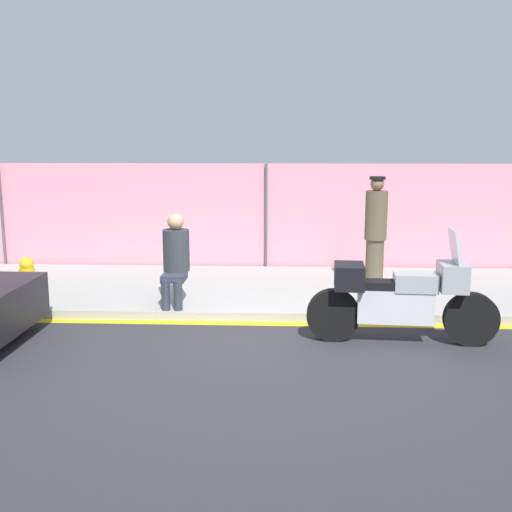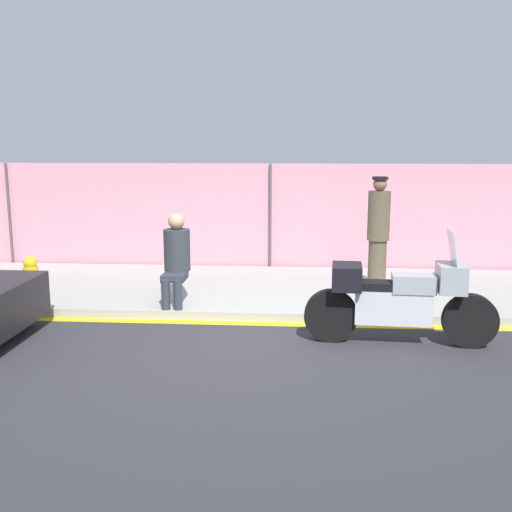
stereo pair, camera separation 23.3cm
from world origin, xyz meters
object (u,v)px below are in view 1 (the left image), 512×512
officer_standing (376,231)px  fire_hydrant (27,277)px  motorcycle (400,298)px  person_seated_on_curb (176,254)px

officer_standing → fire_hydrant: officer_standing is taller
motorcycle → person_seated_on_curb: (-3.02, 1.28, 0.28)m
person_seated_on_curb → fire_hydrant: (-2.40, 0.39, -0.44)m
motorcycle → officer_standing: 2.51m
motorcycle → officer_standing: officer_standing is taller
officer_standing → person_seated_on_curb: 3.30m
motorcycle → person_seated_on_curb: bearing=160.7°
officer_standing → person_seated_on_curb: (-3.07, -1.19, -0.20)m
motorcycle → officer_standing: bearing=92.5°
person_seated_on_curb → fire_hydrant: bearing=170.8°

